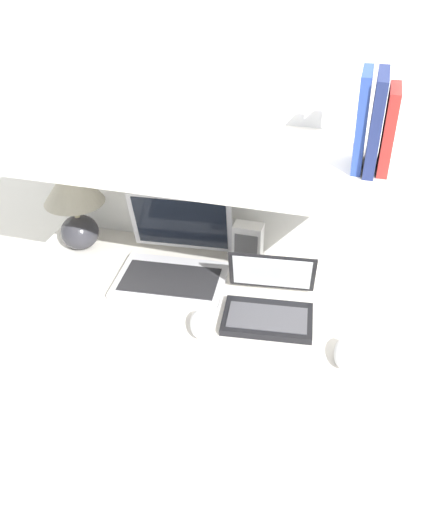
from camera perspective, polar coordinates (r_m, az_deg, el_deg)
name	(u,v)px	position (r m, az deg, el deg)	size (l,w,h in m)	color
ground_plane	(166,503)	(2.09, -5.65, -24.49)	(12.00, 12.00, 0.00)	#B2AD9E
wall_back	(214,110)	(1.81, -0.55, 15.13)	(6.00, 0.05, 2.40)	white
desk	(188,372)	(1.97, -3.30, -12.05)	(1.16, 0.57, 0.73)	silver
back_riser	(212,275)	(2.06, -0.81, -2.02)	(1.16, 0.04, 1.15)	white
shelf	(187,152)	(1.57, -3.44, 10.85)	(1.16, 0.51, 0.03)	silver
table_lamp	(74,196)	(1.91, -15.07, 6.13)	(0.21, 0.21, 0.32)	#2D2D33
laptop_large	(174,261)	(1.78, -4.77, -0.50)	(0.38, 0.35, 0.25)	silver
laptop_small	(269,303)	(1.62, 5.23, -4.94)	(0.29, 0.27, 0.17)	black
computer_mouse	(200,324)	(1.57, -2.11, -7.16)	(0.09, 0.13, 0.04)	white
second_mouse	(343,353)	(1.51, 12.87, -9.91)	(0.05, 0.11, 0.04)	white
router_box	(248,244)	(1.82, 2.99, 1.27)	(0.10, 0.06, 0.15)	white
book_red	(389,130)	(1.45, 17.40, 12.58)	(0.03, 0.13, 0.21)	#A82823
book_navy	(376,122)	(1.45, 16.16, 13.37)	(0.03, 0.17, 0.24)	navy
book_blue	(362,120)	(1.45, 14.78, 13.64)	(0.03, 0.14, 0.25)	#284293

